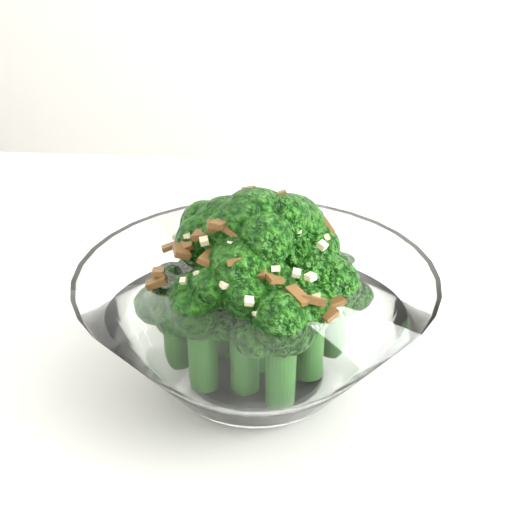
# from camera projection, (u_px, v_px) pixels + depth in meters

# --- Properties ---
(table) EXTENTS (1.33, 1.02, 0.75)m
(table) POSITION_uv_depth(u_px,v_px,m) (129.00, 452.00, 0.49)
(table) COLOR white
(table) RESTS_ON ground
(broccoli_dish) EXTENTS (0.21, 0.21, 0.13)m
(broccoli_dish) POSITION_uv_depth(u_px,v_px,m) (257.00, 313.00, 0.43)
(broccoli_dish) COLOR white
(broccoli_dish) RESTS_ON table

